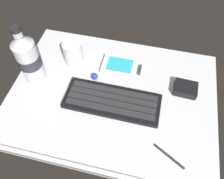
{
  "coord_description": "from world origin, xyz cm",
  "views": [
    {
      "loc": [
        8.8,
        -37.4,
        58.77
      ],
      "look_at": [
        0.0,
        0.0,
        3.0
      ],
      "focal_mm": 36.01,
      "sensor_mm": 36.0,
      "label": 1
    }
  ],
  "objects_px": {
    "keyboard": "(112,101)",
    "stylus_pen": "(169,156)",
    "trackball_mouse": "(95,76)",
    "handheld_device": "(122,66)",
    "juice_cup": "(74,54)",
    "water_bottle": "(29,59)",
    "charger_block": "(185,89)"
  },
  "relations": [
    {
      "from": "keyboard",
      "to": "stylus_pen",
      "type": "distance_m",
      "value": 0.22
    },
    {
      "from": "water_bottle",
      "to": "charger_block",
      "type": "xyz_separation_m",
      "value": [
        0.48,
        0.06,
        -0.08
      ]
    },
    {
      "from": "juice_cup",
      "to": "stylus_pen",
      "type": "relative_size",
      "value": 0.89
    },
    {
      "from": "water_bottle",
      "to": "trackball_mouse",
      "type": "distance_m",
      "value": 0.21
    },
    {
      "from": "keyboard",
      "to": "charger_block",
      "type": "xyz_separation_m",
      "value": [
        0.21,
        0.09,
        0.0
      ]
    },
    {
      "from": "handheld_device",
      "to": "trackball_mouse",
      "type": "distance_m",
      "value": 0.1
    },
    {
      "from": "keyboard",
      "to": "juice_cup",
      "type": "distance_m",
      "value": 0.21
    },
    {
      "from": "handheld_device",
      "to": "juice_cup",
      "type": "distance_m",
      "value": 0.17
    },
    {
      "from": "handheld_device",
      "to": "stylus_pen",
      "type": "xyz_separation_m",
      "value": [
        0.18,
        -0.27,
        -0.0
      ]
    },
    {
      "from": "keyboard",
      "to": "water_bottle",
      "type": "distance_m",
      "value": 0.28
    },
    {
      "from": "juice_cup",
      "to": "stylus_pen",
      "type": "distance_m",
      "value": 0.44
    },
    {
      "from": "charger_block",
      "to": "keyboard",
      "type": "bearing_deg",
      "value": -156.14
    },
    {
      "from": "water_bottle",
      "to": "stylus_pen",
      "type": "bearing_deg",
      "value": -20.2
    },
    {
      "from": "keyboard",
      "to": "juice_cup",
      "type": "relative_size",
      "value": 3.42
    },
    {
      "from": "keyboard",
      "to": "stylus_pen",
      "type": "bearing_deg",
      "value": -34.79
    },
    {
      "from": "water_bottle",
      "to": "stylus_pen",
      "type": "xyz_separation_m",
      "value": [
        0.45,
        -0.17,
        -0.09
      ]
    },
    {
      "from": "water_bottle",
      "to": "trackball_mouse",
      "type": "xyz_separation_m",
      "value": [
        0.19,
        0.04,
        -0.08
      ]
    },
    {
      "from": "handheld_device",
      "to": "trackball_mouse",
      "type": "relative_size",
      "value": 5.83
    },
    {
      "from": "keyboard",
      "to": "juice_cup",
      "type": "bearing_deg",
      "value": 141.02
    },
    {
      "from": "juice_cup",
      "to": "water_bottle",
      "type": "distance_m",
      "value": 0.15
    },
    {
      "from": "keyboard",
      "to": "handheld_device",
      "type": "xyz_separation_m",
      "value": [
        -0.0,
        0.14,
        -0.0
      ]
    },
    {
      "from": "juice_cup",
      "to": "trackball_mouse",
      "type": "height_order",
      "value": "juice_cup"
    },
    {
      "from": "trackball_mouse",
      "to": "stylus_pen",
      "type": "distance_m",
      "value": 0.33
    },
    {
      "from": "stylus_pen",
      "to": "handheld_device",
      "type": "bearing_deg",
      "value": 153.54
    },
    {
      "from": "handheld_device",
      "to": "water_bottle",
      "type": "relative_size",
      "value": 0.62
    },
    {
      "from": "keyboard",
      "to": "water_bottle",
      "type": "bearing_deg",
      "value": 171.98
    },
    {
      "from": "trackball_mouse",
      "to": "stylus_pen",
      "type": "bearing_deg",
      "value": -38.09
    },
    {
      "from": "trackball_mouse",
      "to": "handheld_device",
      "type": "bearing_deg",
      "value": 40.31
    },
    {
      "from": "keyboard",
      "to": "stylus_pen",
      "type": "height_order",
      "value": "keyboard"
    },
    {
      "from": "charger_block",
      "to": "stylus_pen",
      "type": "distance_m",
      "value": 0.22
    },
    {
      "from": "trackball_mouse",
      "to": "stylus_pen",
      "type": "xyz_separation_m",
      "value": [
        0.26,
        -0.2,
        -0.01
      ]
    },
    {
      "from": "charger_block",
      "to": "stylus_pen",
      "type": "xyz_separation_m",
      "value": [
        -0.03,
        -0.22,
        -0.01
      ]
    }
  ]
}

